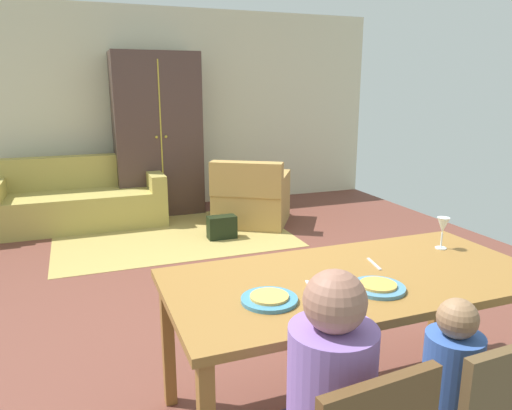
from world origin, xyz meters
TOP-DOWN VIEW (x-y plane):
  - ground_plane at (0.00, 0.43)m, footprint 6.41×6.07m
  - back_wall at (0.00, 3.52)m, footprint 6.41×0.10m
  - dining_table at (0.13, -1.37)m, footprint 1.89×0.90m
  - plate_near_man at (-0.39, -1.49)m, footprint 0.25×0.25m
  - pizza_near_man at (-0.39, -1.49)m, footprint 0.17×0.17m
  - plate_near_child at (0.13, -1.55)m, footprint 0.25×0.25m
  - pizza_near_child at (0.13, -1.55)m, footprint 0.17×0.17m
  - wine_glass at (0.81, -1.19)m, footprint 0.07×0.07m
  - fork at (-0.15, -1.42)m, footprint 0.05×0.15m
  - knife at (0.30, -1.27)m, footprint 0.05×0.17m
  - area_rug at (-0.15, 2.00)m, footprint 2.60×1.80m
  - couch at (-1.11, 2.86)m, footprint 1.98×0.86m
  - armchair at (0.87, 2.15)m, footprint 1.17×1.18m
  - armoire at (-0.08, 3.13)m, footprint 1.10×0.59m
  - handbag at (0.35, 1.70)m, footprint 0.32×0.16m

SIDE VIEW (x-z plane):
  - ground_plane at x=0.00m, z-range -0.02..0.00m
  - area_rug at x=-0.15m, z-range 0.00..0.01m
  - handbag at x=0.35m, z-range 0.00..0.26m
  - couch at x=-1.11m, z-range -0.11..0.71m
  - armchair at x=0.87m, z-range -0.09..0.73m
  - dining_table at x=0.13m, z-range 0.31..1.07m
  - fork at x=-0.15m, z-range 0.76..0.77m
  - knife at x=0.30m, z-range 0.76..0.77m
  - plate_near_man at x=-0.39m, z-range 0.76..0.78m
  - plate_near_child at x=0.13m, z-range 0.76..0.78m
  - pizza_near_man at x=-0.39m, z-range 0.78..0.79m
  - pizza_near_child at x=0.13m, z-range 0.78..0.79m
  - wine_glass at x=0.81m, z-range 0.80..0.99m
  - armoire at x=-0.08m, z-range 0.00..2.10m
  - back_wall at x=0.00m, z-range 0.00..2.70m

